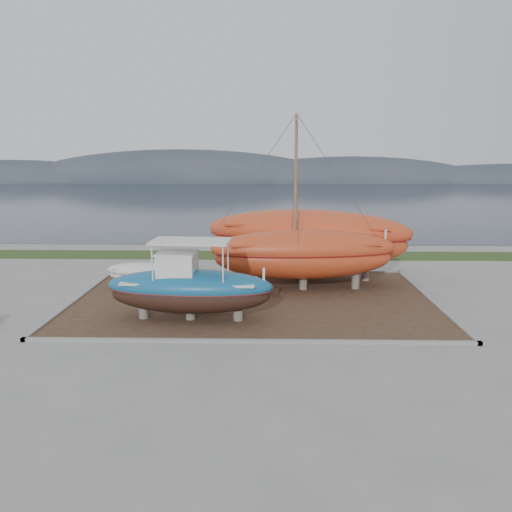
# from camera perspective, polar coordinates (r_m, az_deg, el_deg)

# --- Properties ---
(ground) EXTENTS (140.00, 140.00, 0.00)m
(ground) POSITION_cam_1_polar(r_m,az_deg,el_deg) (22.16, -0.58, -7.95)
(ground) COLOR gray
(ground) RESTS_ON ground
(dirt_patch) EXTENTS (18.00, 12.00, 0.06)m
(dirt_patch) POSITION_cam_1_polar(r_m,az_deg,el_deg) (25.95, -0.30, -4.95)
(dirt_patch) COLOR #422D1E
(dirt_patch) RESTS_ON ground
(curb_frame) EXTENTS (18.60, 12.60, 0.15)m
(curb_frame) POSITION_cam_1_polar(r_m,az_deg,el_deg) (25.94, -0.30, -4.85)
(curb_frame) COLOR gray
(curb_frame) RESTS_ON ground
(grass_strip) EXTENTS (44.00, 3.00, 0.08)m
(grass_strip) POSITION_cam_1_polar(r_m,az_deg,el_deg) (37.12, 0.19, 0.09)
(grass_strip) COLOR #284219
(grass_strip) RESTS_ON ground
(sea) EXTENTS (260.00, 100.00, 0.04)m
(sea) POSITION_cam_1_polar(r_m,az_deg,el_deg) (91.19, 0.85, 6.84)
(sea) COLOR #192533
(sea) RESTS_ON ground
(mountain_ridge) EXTENTS (200.00, 36.00, 20.00)m
(mountain_ridge) POSITION_cam_1_polar(r_m,az_deg,el_deg) (146.07, 1.03, 8.58)
(mountain_ridge) COLOR #333D49
(mountain_ridge) RESTS_ON ground
(blue_caique) EXTENTS (7.62, 2.73, 3.62)m
(blue_caique) POSITION_cam_1_polar(r_m,az_deg,el_deg) (22.51, -7.58, -2.77)
(blue_caique) COLOR #165F8C
(blue_caique) RESTS_ON dirt_patch
(white_dinghy) EXTENTS (4.89, 2.61, 1.39)m
(white_dinghy) POSITION_cam_1_polar(r_m,az_deg,el_deg) (28.35, -12.40, -2.28)
(white_dinghy) COLOR white
(white_dinghy) RESTS_ON dirt_patch
(orange_sailboat) EXTENTS (10.37, 3.80, 9.42)m
(orange_sailboat) POSITION_cam_1_polar(r_m,az_deg,el_deg) (27.00, 5.59, 5.90)
(orange_sailboat) COLOR #C2411D
(orange_sailboat) RESTS_ON dirt_patch
(orange_bare_hull) EXTENTS (12.73, 6.06, 4.01)m
(orange_bare_hull) POSITION_cam_1_polar(r_m,az_deg,el_deg) (30.15, 5.81, 1.29)
(orange_bare_hull) COLOR #C2411D
(orange_bare_hull) RESTS_ON dirt_patch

